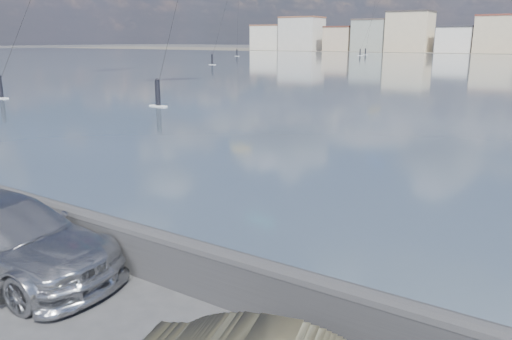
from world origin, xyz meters
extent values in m
cube|color=#28282B|center=(0.00, 2.70, 0.45)|extent=(400.00, 0.35, 0.90)
cylinder|color=#28282B|center=(0.00, 2.70, 0.90)|extent=(400.00, 0.36, 0.36)
cube|color=silver|center=(-112.00, 186.00, 5.00)|extent=(14.00, 11.00, 10.00)
cube|color=brown|center=(-112.00, 186.00, 10.30)|extent=(14.28, 11.22, 0.60)
cube|color=beige|center=(-96.50, 186.00, 6.50)|extent=(16.00, 12.00, 13.00)
cube|color=brown|center=(-96.50, 186.00, 13.30)|extent=(16.32, 12.24, 0.60)
cube|color=#CCB293|center=(-79.00, 186.00, 4.50)|extent=(11.00, 10.00, 9.00)
cube|color=#562D23|center=(-79.00, 186.00, 9.30)|extent=(11.22, 10.20, 0.60)
cube|color=gray|center=(-66.00, 186.00, 5.75)|extent=(13.00, 11.00, 11.50)
cube|color=#4C423D|center=(-66.00, 186.00, 11.80)|extent=(13.26, 11.22, 0.60)
cube|color=beige|center=(-51.50, 186.00, 7.00)|extent=(15.00, 12.00, 14.00)
cube|color=#383330|center=(-51.50, 186.00, 14.30)|extent=(15.30, 12.24, 0.60)
cube|color=white|center=(-35.00, 186.00, 4.25)|extent=(12.00, 10.00, 8.50)
cube|color=#2D2D33|center=(-35.00, 186.00, 8.80)|extent=(12.24, 10.20, 0.60)
cube|color=beige|center=(-21.50, 186.00, 6.00)|extent=(14.00, 11.00, 12.00)
cube|color=brown|center=(-21.50, 186.00, 12.30)|extent=(14.28, 11.22, 0.60)
imported|color=#A9AAB1|center=(-3.24, 1.24, 0.78)|extent=(5.51, 2.55, 1.56)
cube|color=white|center=(-50.40, 136.46, 0.05)|extent=(1.40, 0.42, 0.08)
cylinder|color=black|center=(-50.40, 136.46, 0.95)|extent=(0.36, 0.36, 1.70)
sphere|color=black|center=(-50.40, 136.46, 1.85)|extent=(0.28, 0.28, 0.28)
cylinder|color=black|center=(-50.65, 144.33, 9.45)|extent=(0.53, 15.77, 16.32)
cube|color=white|center=(-33.38, 18.61, 0.05)|extent=(1.40, 0.42, 0.08)
cylinder|color=black|center=(-33.38, 18.61, 0.95)|extent=(0.36, 0.36, 1.70)
cube|color=white|center=(-51.38, 143.07, 0.05)|extent=(1.40, 0.42, 0.08)
cylinder|color=black|center=(-51.38, 143.07, 0.95)|extent=(0.36, 0.36, 1.70)
sphere|color=black|center=(-51.38, 143.07, 1.85)|extent=(0.28, 0.28, 0.28)
cube|color=white|center=(-19.23, 21.96, 0.05)|extent=(1.40, 0.42, 0.08)
cylinder|color=black|center=(-19.23, 21.96, 0.95)|extent=(0.36, 0.36, 1.70)
sphere|color=black|center=(-19.23, 21.96, 1.85)|extent=(0.28, 0.28, 0.28)
cube|color=white|center=(-52.94, 70.79, 0.05)|extent=(1.40, 0.42, 0.08)
cylinder|color=black|center=(-52.94, 70.79, 0.95)|extent=(0.36, 0.36, 1.70)
sphere|color=black|center=(-52.94, 70.79, 1.85)|extent=(0.28, 0.28, 0.28)
cube|color=white|center=(-76.88, 112.17, 0.05)|extent=(1.40, 0.42, 0.08)
cylinder|color=black|center=(-76.88, 112.17, 0.95)|extent=(0.36, 0.36, 1.70)
sphere|color=black|center=(-76.88, 112.17, 1.85)|extent=(0.28, 0.28, 0.28)
cylinder|color=black|center=(-78.61, 115.47, 14.73)|extent=(3.49, 6.63, 26.87)
camera|label=1|loc=(6.16, -3.80, 4.66)|focal=35.00mm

